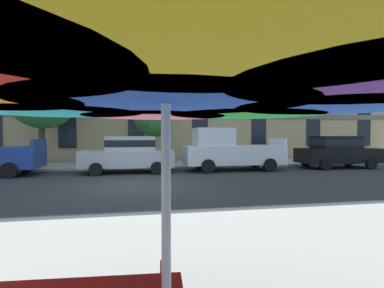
# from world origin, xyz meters

# --- Properties ---
(ground_plane) EXTENTS (120.00, 120.00, 0.00)m
(ground_plane) POSITION_xyz_m (0.00, 0.00, 0.00)
(ground_plane) COLOR #2D3033
(sidewalk_far) EXTENTS (56.00, 3.60, 0.12)m
(sidewalk_far) POSITION_xyz_m (0.00, 6.80, 0.06)
(sidewalk_far) COLOR #B2ADA3
(sidewalk_far) RESTS_ON ground
(apartment_building) EXTENTS (38.93, 12.08, 19.20)m
(apartment_building) POSITION_xyz_m (0.00, 14.99, 9.60)
(apartment_building) COLOR tan
(apartment_building) RESTS_ON ground
(sedan_silver) EXTENTS (4.40, 1.98, 1.78)m
(sedan_silver) POSITION_xyz_m (-0.36, 3.70, 0.95)
(sedan_silver) COLOR #A8AAB2
(sedan_silver) RESTS_ON ground
(pickup_white) EXTENTS (5.10, 2.12, 2.20)m
(pickup_white) POSITION_xyz_m (4.73, 3.70, 1.03)
(pickup_white) COLOR silver
(pickup_white) RESTS_ON ground
(sedan_black) EXTENTS (4.40, 1.98, 1.78)m
(sedan_black) POSITION_xyz_m (11.01, 3.70, 0.95)
(sedan_black) COLOR black
(sedan_black) RESTS_ON ground
(street_tree_left) EXTENTS (3.78, 3.91, 6.24)m
(street_tree_left) POSITION_xyz_m (-5.06, 6.45, 4.12)
(street_tree_left) COLOR #4C3823
(street_tree_left) RESTS_ON ground
(street_tree_middle) EXTENTS (2.22, 2.07, 3.85)m
(street_tree_middle) POSITION_xyz_m (0.90, 6.66, 2.77)
(street_tree_middle) COLOR brown
(street_tree_middle) RESTS_ON ground
(patio_umbrella) EXTENTS (3.82, 3.82, 2.54)m
(patio_umbrella) POSITION_xyz_m (0.25, -9.00, 2.25)
(patio_umbrella) COLOR silver
(patio_umbrella) RESTS_ON ground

